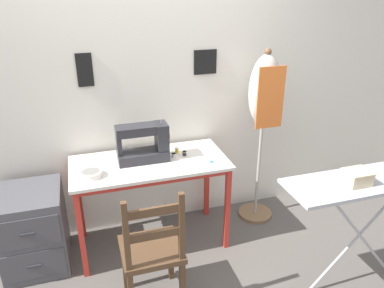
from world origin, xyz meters
name	(u,v)px	position (x,y,z in m)	size (l,w,h in m)	color
ground_plane	(161,263)	(0.00, 0.00, 0.00)	(14.00, 14.00, 0.00)	#5B5651
wall_back	(138,88)	(0.00, 0.65, 1.28)	(10.00, 0.06, 2.55)	silver
sewing_table	(150,173)	(0.00, 0.28, 0.68)	(1.23, 0.59, 0.77)	silver
sewing_machine	(146,144)	(-0.02, 0.33, 0.91)	(0.42, 0.19, 0.32)	#28282D
fabric_bowl	(91,174)	(-0.45, 0.18, 0.80)	(0.17, 0.17, 0.04)	silver
scissors	(216,163)	(0.49, 0.12, 0.77)	(0.12, 0.12, 0.01)	silver
thread_spool_near_machine	(174,155)	(0.20, 0.32, 0.79)	(0.04, 0.04, 0.03)	silver
thread_spool_mid_table	(177,150)	(0.25, 0.39, 0.79)	(0.04, 0.04, 0.04)	yellow
thread_spool_far_edge	(184,154)	(0.30, 0.32, 0.79)	(0.04, 0.04, 0.04)	black
wooden_chair	(152,251)	(-0.13, -0.37, 0.44)	(0.40, 0.38, 0.94)	#513823
filing_cabinet	(34,229)	(-0.93, 0.30, 0.32)	(0.47, 0.52, 0.65)	#4C4C51
dress_form	(264,103)	(1.02, 0.39, 1.13)	(0.32, 0.32, 1.59)	#846647
ironing_board	(371,185)	(1.32, -0.61, 0.84)	(1.20, 0.36, 0.90)	#ADB2B7
storage_box	(357,177)	(1.17, -0.64, 0.94)	(0.17, 0.14, 0.09)	beige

